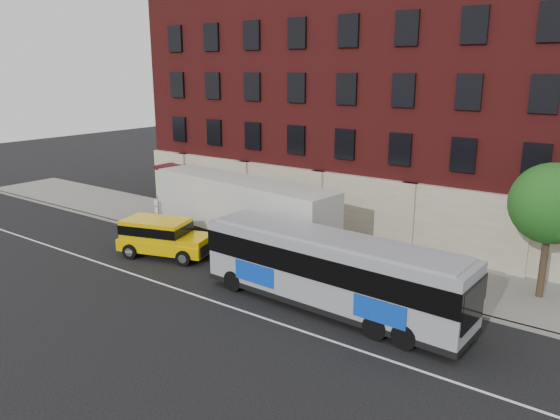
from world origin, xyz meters
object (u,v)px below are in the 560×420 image
Objects in this scene: street_tree at (552,207)px; shipping_container at (242,215)px; city_bus at (331,269)px; yellow_suv at (162,235)px; sign_pole at (158,211)px.

street_tree is 0.49× the size of shipping_container.
street_tree reaches higher than shipping_container.
street_tree reaches higher than city_bus.
yellow_suv is 0.44× the size of shipping_container.
street_tree is 1.10× the size of yellow_suv.
street_tree is at bearing 9.49° from shipping_container.
street_tree is at bearing 18.25° from yellow_suv.
yellow_suv is 4.69m from shipping_container.
city_bus is at bearing -25.41° from shipping_container.
shipping_container reaches higher than yellow_suv.
city_bus is at bearing -137.94° from street_tree.
yellow_suv is (-11.30, 0.44, -0.67)m from city_bus.
street_tree reaches higher than sign_pole.
yellow_suv is at bearing -161.75° from street_tree.
street_tree is 15.98m from shipping_container.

